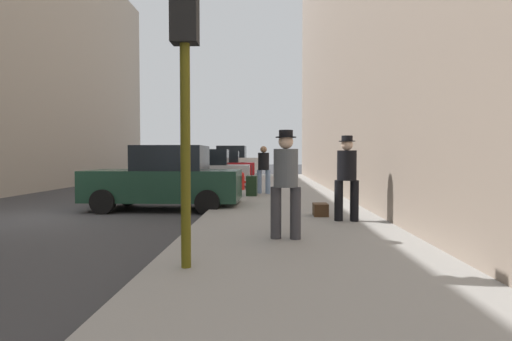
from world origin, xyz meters
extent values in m
plane|color=#38383A|center=(0.00, 0.00, 0.00)|extent=(120.00, 120.00, 0.00)
cube|color=gray|center=(6.00, 0.00, 0.07)|extent=(4.00, 40.00, 0.15)
cube|color=#193828|center=(2.60, 1.61, 0.69)|extent=(4.23, 1.91, 0.84)
cube|color=black|center=(2.80, 1.60, 1.44)|extent=(1.92, 1.59, 0.70)
cylinder|color=black|center=(1.25, 2.55, 0.32)|extent=(0.64, 0.23, 0.64)
cylinder|color=black|center=(1.22, 0.71, 0.32)|extent=(0.64, 0.23, 0.64)
cylinder|color=black|center=(3.98, 2.51, 0.32)|extent=(0.64, 0.23, 0.64)
cylinder|color=black|center=(3.95, 0.67, 0.32)|extent=(0.64, 0.23, 0.64)
cube|color=#B7BABF|center=(2.60, 7.93, 0.69)|extent=(4.26, 1.99, 0.84)
cube|color=black|center=(2.80, 7.94, 1.44)|extent=(1.94, 1.63, 0.70)
cylinder|color=black|center=(1.20, 8.80, 0.32)|extent=(0.65, 0.24, 0.64)
cylinder|color=black|center=(1.27, 6.96, 0.32)|extent=(0.65, 0.24, 0.64)
cylinder|color=black|center=(3.93, 8.90, 0.32)|extent=(0.65, 0.24, 0.64)
cylinder|color=black|center=(4.00, 7.06, 0.32)|extent=(0.65, 0.24, 0.64)
cube|color=#B2191E|center=(2.60, 14.36, 0.69)|extent=(4.26, 1.98, 0.84)
cube|color=black|center=(2.80, 14.37, 1.44)|extent=(1.94, 1.62, 0.70)
cylinder|color=black|center=(1.21, 15.24, 0.32)|extent=(0.65, 0.24, 0.64)
cylinder|color=black|center=(1.27, 13.40, 0.32)|extent=(0.65, 0.24, 0.64)
cylinder|color=black|center=(3.93, 15.33, 0.32)|extent=(0.65, 0.24, 0.64)
cylinder|color=black|center=(3.99, 13.49, 0.32)|extent=(0.65, 0.24, 0.64)
cube|color=silver|center=(2.60, 20.21, 0.82)|extent=(4.66, 2.00, 1.10)
cube|color=black|center=(2.80, 20.20, 1.80)|extent=(2.12, 1.64, 0.90)
cylinder|color=black|center=(1.14, 21.18, 0.32)|extent=(0.65, 0.24, 0.64)
cylinder|color=black|center=(1.07, 19.34, 0.32)|extent=(0.65, 0.24, 0.64)
cylinder|color=black|center=(4.13, 21.08, 0.32)|extent=(0.65, 0.24, 0.64)
cylinder|color=black|center=(4.06, 19.24, 0.32)|extent=(0.65, 0.24, 0.64)
cylinder|color=red|center=(4.45, 6.54, 0.43)|extent=(0.22, 0.22, 0.55)
sphere|color=red|center=(4.45, 6.54, 0.76)|extent=(0.20, 0.20, 0.20)
cylinder|color=red|center=(4.29, 6.54, 0.45)|extent=(0.10, 0.09, 0.09)
cylinder|color=red|center=(4.61, 6.54, 0.45)|extent=(0.10, 0.09, 0.09)
cylinder|color=#514C0F|center=(4.50, -4.66, 1.95)|extent=(0.12, 0.12, 3.60)
cube|color=black|center=(4.50, -4.66, 3.30)|extent=(0.32, 0.24, 0.90)
sphere|color=yellow|center=(4.50, -4.53, 3.30)|extent=(0.14, 0.14, 0.14)
sphere|color=green|center=(4.50, -4.53, 3.02)|extent=(0.14, 0.14, 0.14)
cylinder|color=#728CB2|center=(5.50, 4.88, 0.57)|extent=(0.21, 0.21, 0.85)
cylinder|color=#728CB2|center=(5.18, 4.93, 0.57)|extent=(0.21, 0.21, 0.85)
cylinder|color=black|center=(5.34, 4.91, 1.31)|extent=(0.46, 0.46, 0.62)
sphere|color=#997051|center=(5.34, 4.91, 1.74)|extent=(0.24, 0.24, 0.24)
cylinder|color=black|center=(6.98, -1.10, 0.57)|extent=(0.20, 0.20, 0.85)
cylinder|color=black|center=(7.29, -1.14, 0.57)|extent=(0.20, 0.20, 0.85)
cylinder|color=black|center=(7.14, -1.12, 1.31)|extent=(0.45, 0.45, 0.62)
sphere|color=beige|center=(7.14, -1.12, 1.74)|extent=(0.24, 0.24, 0.24)
cylinder|color=black|center=(7.14, -1.12, 1.81)|extent=(0.34, 0.34, 0.02)
cylinder|color=black|center=(7.14, -1.12, 1.87)|extent=(0.23, 0.23, 0.11)
cylinder|color=#333338|center=(5.95, -2.96, 0.57)|extent=(0.20, 0.20, 0.85)
cylinder|color=#333338|center=(5.63, -2.92, 0.57)|extent=(0.20, 0.20, 0.85)
cylinder|color=#4C5156|center=(5.79, -2.94, 1.31)|extent=(0.45, 0.45, 0.62)
sphere|color=beige|center=(5.79, -2.94, 1.74)|extent=(0.24, 0.24, 0.24)
cylinder|color=black|center=(5.79, -2.94, 1.81)|extent=(0.34, 0.34, 0.02)
cylinder|color=black|center=(5.79, -2.94, 1.87)|extent=(0.23, 0.23, 0.11)
cube|color=black|center=(4.95, 4.15, 0.49)|extent=(0.38, 0.57, 0.68)
cylinder|color=#333333|center=(4.95, 4.15, 1.01)|extent=(0.02, 0.02, 0.36)
cube|color=#472D19|center=(6.69, -0.41, 0.29)|extent=(0.32, 0.44, 0.28)
camera|label=1|loc=(5.49, -9.45, 1.51)|focal=28.00mm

